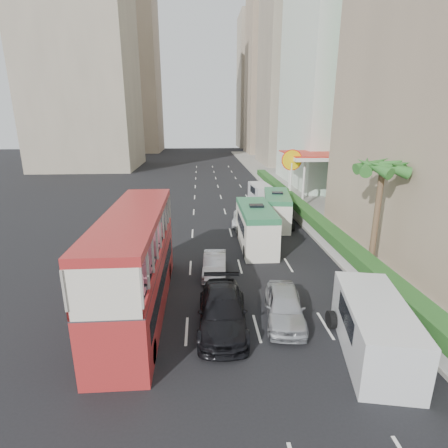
{
  "coord_description": "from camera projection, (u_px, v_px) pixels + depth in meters",
  "views": [
    {
      "loc": [
        -2.84,
        -15.76,
        9.19
      ],
      "look_at": [
        -1.5,
        4.0,
        3.2
      ],
      "focal_mm": 28.0,
      "sensor_mm": 36.0,
      "label": 1
    }
  ],
  "objects": [
    {
      "name": "van_asset",
      "position": [
        244.0,
        225.0,
        31.57
      ],
      "size": [
        2.62,
        4.56,
        1.2
      ],
      "primitive_type": "imported",
      "rotation": [
        0.0,
        0.0,
        -0.15
      ],
      "color": "silver",
      "rests_on": "ground"
    },
    {
      "name": "tower_far_b",
      "position": [
        260.0,
        84.0,
        112.51
      ],
      "size": [
        14.0,
        14.0,
        40.0
      ],
      "primitive_type": "cube",
      "color": "tan",
      "rests_on": "ground"
    },
    {
      "name": "tower_left_b",
      "position": [
        128.0,
        66.0,
        95.75
      ],
      "size": [
        16.0,
        16.0,
        46.0
      ],
      "primitive_type": "cube",
      "color": "tan",
      "rests_on": "ground"
    },
    {
      "name": "double_decker_bus",
      "position": [
        136.0,
        263.0,
        16.77
      ],
      "size": [
        2.5,
        11.0,
        5.06
      ],
      "primitive_type": "cube",
      "color": "#AC2626",
      "rests_on": "ground"
    },
    {
      "name": "palm_tree",
      "position": [
        376.0,
        218.0,
        21.24
      ],
      "size": [
        0.36,
        0.36,
        6.4
      ],
      "primitive_type": "cylinder",
      "color": "brown",
      "rests_on": "sidewalk"
    },
    {
      "name": "sidewalk",
      "position": [
        299.0,
        197.0,
        42.32
      ],
      "size": [
        6.0,
        120.0,
        0.18
      ],
      "primitive_type": "cube",
      "color": "#99968C",
      "rests_on": "ground"
    },
    {
      "name": "panel_van_far",
      "position": [
        261.0,
        193.0,
        40.17
      ],
      "size": [
        2.38,
        5.02,
        1.95
      ],
      "primitive_type": "cube",
      "rotation": [
        0.0,
        0.0,
        0.09
      ],
      "color": "silver",
      "rests_on": "ground"
    },
    {
      "name": "hedge",
      "position": [
        302.0,
        208.0,
        31.22
      ],
      "size": [
        1.1,
        44.0,
        0.7
      ],
      "primitive_type": "cube",
      "color": "#2D6626",
      "rests_on": "kerb_wall"
    },
    {
      "name": "kerb_wall",
      "position": [
        302.0,
        217.0,
        31.47
      ],
      "size": [
        0.3,
        44.0,
        1.0
      ],
      "primitive_type": "cube",
      "color": "silver",
      "rests_on": "sidewalk"
    },
    {
      "name": "ground_plane",
      "position": [
        258.0,
        306.0,
        17.89
      ],
      "size": [
        200.0,
        200.0,
        0.0
      ],
      "primitive_type": "plane",
      "color": "black",
      "rests_on": "ground"
    },
    {
      "name": "panel_van_near",
      "position": [
        374.0,
        328.0,
        14.02
      ],
      "size": [
        3.33,
        6.0,
        2.27
      ],
      "primitive_type": "cube",
      "rotation": [
        0.0,
        0.0,
        -0.2
      ],
      "color": "silver",
      "rests_on": "ground"
    },
    {
      "name": "car_silver_lane_a",
      "position": [
        215.0,
        274.0,
        21.53
      ],
      "size": [
        1.61,
        3.95,
        1.27
      ],
      "primitive_type": "imported",
      "rotation": [
        0.0,
        0.0,
        -0.07
      ],
      "color": "#BABCC1",
      "rests_on": "ground"
    },
    {
      "name": "minibus_near",
      "position": [
        256.0,
        227.0,
        25.92
      ],
      "size": [
        2.29,
        6.8,
        3.01
      ],
      "primitive_type": "cube",
      "rotation": [
        0.0,
        0.0,
        -0.0
      ],
      "color": "silver",
      "rests_on": "ground"
    },
    {
      "name": "tower_left_a",
      "position": [
        77.0,
        19.0,
        61.33
      ],
      "size": [
        18.0,
        18.0,
        52.0
      ],
      "primitive_type": "cube",
      "color": "tan",
      "rests_on": "ground"
    },
    {
      "name": "shell_station",
      "position": [
        313.0,
        178.0,
        39.71
      ],
      "size": [
        6.5,
        8.0,
        5.5
      ],
      "primitive_type": "cube",
      "color": "silver",
      "rests_on": "ground"
    },
    {
      "name": "car_silver_lane_b",
      "position": [
        284.0,
        320.0,
        16.61
      ],
      "size": [
        2.32,
        4.57,
        1.49
      ],
      "primitive_type": "imported",
      "rotation": [
        0.0,
        0.0,
        -0.13
      ],
      "color": "#BABCC1",
      "rests_on": "ground"
    },
    {
      "name": "minibus_far",
      "position": [
        277.0,
        209.0,
        31.26
      ],
      "size": [
        3.09,
        6.62,
        2.82
      ],
      "primitive_type": "cube",
      "rotation": [
        0.0,
        0.0,
        -0.16
      ],
      "color": "silver",
      "rests_on": "ground"
    },
    {
      "name": "tower_far_a",
      "position": [
        275.0,
        67.0,
        90.93
      ],
      "size": [
        14.0,
        14.0,
        44.0
      ],
      "primitive_type": "cube",
      "color": "tan",
      "rests_on": "ground"
    },
    {
      "name": "car_black",
      "position": [
        222.0,
        326.0,
        16.14
      ],
      "size": [
        2.42,
        5.47,
        1.56
      ],
      "primitive_type": "imported",
      "rotation": [
        0.0,
        0.0,
        -0.04
      ],
      "color": "black",
      "rests_on": "ground"
    },
    {
      "name": "tower_mid",
      "position": [
        306.0,
        33.0,
        67.2
      ],
      "size": [
        16.0,
        16.0,
        50.0
      ],
      "primitive_type": "cube",
      "color": "tan",
      "rests_on": "ground"
    }
  ]
}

